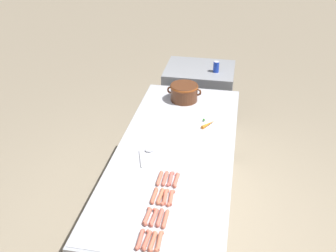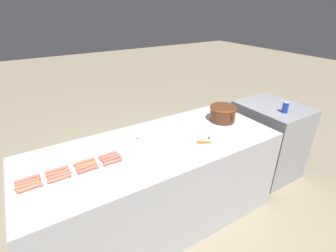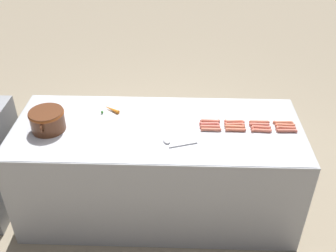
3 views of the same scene
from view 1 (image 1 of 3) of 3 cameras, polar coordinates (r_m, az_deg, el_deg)
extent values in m
plane|color=gray|center=(3.84, 0.95, -14.39)|extent=(20.00, 20.00, 0.00)
cube|color=#ADAFB5|center=(3.53, 1.01, -9.25)|extent=(0.95, 2.34, 0.90)
cube|color=silver|center=(3.26, 1.08, -3.18)|extent=(0.93, 2.29, 0.00)
cube|color=#939599|center=(4.88, 4.33, 3.18)|extent=(0.79, 0.64, 0.93)
cylinder|color=#CB6652|center=(2.49, -4.00, -15.78)|extent=(0.03, 0.14, 0.03)
sphere|color=#CB6652|center=(2.45, -4.46, -16.93)|extent=(0.03, 0.03, 0.03)
sphere|color=#CB6652|center=(2.54, -3.55, -14.67)|extent=(0.03, 0.03, 0.03)
cylinder|color=#D36A53|center=(2.63, -2.98, -12.69)|extent=(0.04, 0.14, 0.03)
sphere|color=#D36A53|center=(2.58, -3.24, -13.75)|extent=(0.03, 0.03, 0.03)
sphere|color=#D36A53|center=(2.68, -2.72, -11.67)|extent=(0.03, 0.03, 0.03)
cylinder|color=#D2684C|center=(2.77, -1.98, -9.87)|extent=(0.03, 0.14, 0.03)
sphere|color=#D2684C|center=(2.72, -2.26, -10.82)|extent=(0.03, 0.03, 0.03)
sphere|color=#D2684C|center=(2.83, -1.71, -8.97)|extent=(0.03, 0.03, 0.03)
cylinder|color=#CA6B52|center=(2.92, -1.21, -7.43)|extent=(0.03, 0.14, 0.03)
sphere|color=#CA6B52|center=(2.87, -1.48, -8.28)|extent=(0.03, 0.03, 0.03)
sphere|color=#CA6B52|center=(2.97, -0.95, -6.62)|extent=(0.03, 0.03, 0.03)
cylinder|color=#CF664F|center=(2.48, -3.12, -15.90)|extent=(0.04, 0.14, 0.03)
sphere|color=#CF664F|center=(2.44, -3.40, -17.08)|extent=(0.03, 0.03, 0.03)
sphere|color=#CF664F|center=(2.53, -2.85, -14.76)|extent=(0.03, 0.03, 0.03)
cylinder|color=#D46752|center=(2.62, -2.12, -12.83)|extent=(0.04, 0.14, 0.03)
sphere|color=#D46752|center=(2.57, -2.34, -13.89)|extent=(0.03, 0.03, 0.03)
sphere|color=#D46752|center=(2.67, -1.91, -11.80)|extent=(0.03, 0.03, 0.03)
cylinder|color=#CA6F4E|center=(2.77, -1.13, -9.96)|extent=(0.03, 0.14, 0.03)
sphere|color=#CA6F4E|center=(2.72, -1.35, -10.91)|extent=(0.03, 0.03, 0.03)
sphere|color=#CA6F4E|center=(2.82, -0.91, -9.04)|extent=(0.03, 0.03, 0.03)
cylinder|color=#CC6551|center=(2.92, -0.42, -7.45)|extent=(0.03, 0.14, 0.03)
sphere|color=#CC6551|center=(2.86, -0.69, -8.30)|extent=(0.03, 0.03, 0.03)
sphere|color=#CC6551|center=(2.97, -0.16, -6.64)|extent=(0.03, 0.03, 0.03)
cylinder|color=#D77052|center=(2.48, -2.20, -16.09)|extent=(0.03, 0.14, 0.03)
sphere|color=#D77052|center=(2.43, -2.50, -17.28)|extent=(0.03, 0.03, 0.03)
sphere|color=#D77052|center=(2.52, -1.90, -14.95)|extent=(0.03, 0.03, 0.03)
cylinder|color=#CF6956|center=(2.62, -1.16, -12.87)|extent=(0.03, 0.14, 0.03)
sphere|color=#CF6956|center=(2.57, -1.45, -13.92)|extent=(0.03, 0.03, 0.03)
sphere|color=#CF6956|center=(2.67, -0.88, -11.85)|extent=(0.03, 0.03, 0.03)
cylinder|color=#D66B52|center=(2.76, -0.42, -10.07)|extent=(0.04, 0.14, 0.03)
sphere|color=#D66B52|center=(2.71, -0.81, -11.00)|extent=(0.03, 0.03, 0.03)
sphere|color=#D66B52|center=(2.81, -0.04, -9.17)|extent=(0.03, 0.03, 0.03)
cylinder|color=#D26356|center=(2.91, 0.36, -7.52)|extent=(0.04, 0.14, 0.03)
sphere|color=#D26356|center=(2.86, 0.03, -8.35)|extent=(0.03, 0.03, 0.03)
sphere|color=#D26356|center=(2.97, 0.69, -6.71)|extent=(0.03, 0.03, 0.03)
cylinder|color=#D07053|center=(2.48, -1.27, -16.08)|extent=(0.03, 0.14, 0.03)
sphere|color=#D07053|center=(2.43, -1.69, -17.25)|extent=(0.03, 0.03, 0.03)
sphere|color=#D07053|center=(2.52, -0.87, -14.96)|extent=(0.03, 0.03, 0.03)
cylinder|color=#D06E53|center=(2.61, -0.36, -13.07)|extent=(0.03, 0.14, 0.03)
sphere|color=#D06E53|center=(2.56, -0.68, -14.13)|extent=(0.03, 0.03, 0.03)
sphere|color=#D06E53|center=(2.66, -0.06, -12.05)|extent=(0.03, 0.03, 0.03)
cylinder|color=#D5684F|center=(2.75, 0.42, -10.21)|extent=(0.04, 0.14, 0.03)
sphere|color=#D5684F|center=(2.70, 0.05, -11.14)|extent=(0.03, 0.03, 0.03)
sphere|color=#D5684F|center=(2.81, 0.77, -9.30)|extent=(0.03, 0.03, 0.03)
cylinder|color=#CC6853|center=(2.90, 1.17, -7.69)|extent=(0.03, 0.14, 0.03)
sphere|color=#CC6853|center=(2.85, 0.99, -8.56)|extent=(0.03, 0.03, 0.03)
sphere|color=#CC6853|center=(2.96, 1.34, -6.86)|extent=(0.03, 0.03, 0.03)
cylinder|color=#562D19|center=(3.96, 2.30, 4.77)|extent=(0.27, 0.27, 0.17)
torus|color=brown|center=(3.94, 2.32, 5.65)|extent=(0.28, 0.28, 0.03)
torus|color=#562D19|center=(3.98, 0.40, 5.15)|extent=(0.08, 0.02, 0.08)
torus|color=#562D19|center=(3.94, 4.23, 4.82)|extent=(0.08, 0.02, 0.08)
cylinder|color=#B7B7BC|center=(3.13, -3.95, -4.69)|extent=(0.08, 0.21, 0.01)
ellipsoid|color=#B7B7BC|center=(3.22, -2.71, -3.46)|extent=(0.08, 0.07, 0.02)
cone|color=orange|center=(3.57, 5.79, 0.28)|extent=(0.12, 0.16, 0.03)
sphere|color=#387F2D|center=(3.64, 5.12, 0.90)|extent=(0.02, 0.02, 0.02)
cylinder|color=#1938B2|center=(4.57, 6.87, 8.35)|extent=(0.07, 0.07, 0.12)
cylinder|color=silver|center=(4.55, 6.92, 9.08)|extent=(0.06, 0.06, 0.00)
camera|label=2|loc=(2.26, 43.52, 4.67)|focal=26.47mm
camera|label=3|loc=(3.91, -43.72, 22.75)|focal=41.66mm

